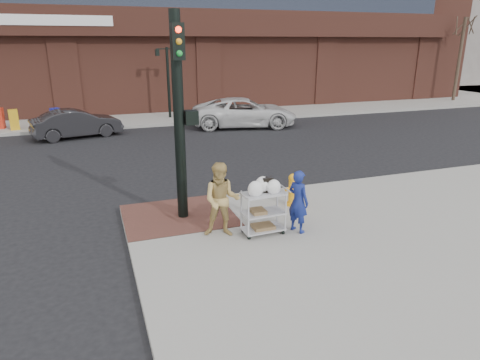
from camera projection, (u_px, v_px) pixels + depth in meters
name	position (u px, v px, depth m)	size (l,w,h in m)	color
ground	(210.00, 231.00, 10.53)	(220.00, 220.00, 0.00)	black
sidewalk_far	(244.00, 87.00, 43.17)	(65.00, 36.00, 0.15)	gray
brick_curb_ramp	(179.00, 215.00, 11.10)	(2.80, 2.40, 0.01)	#4E2E24
filler_block	(431.00, 4.00, 54.49)	(14.00, 20.00, 18.00)	slate
bare_tree_a	(466.00, 15.00, 30.99)	(1.80, 1.80, 7.20)	#382B21
lamp_post	(168.00, 75.00, 24.71)	(1.32, 0.22, 4.00)	black
traffic_signal_pole	(180.00, 113.00, 10.20)	(0.61, 0.51, 5.00)	black
woman_blue	(298.00, 201.00, 9.96)	(0.55, 0.36, 1.51)	navy
pedestrian_tan	(222.00, 200.00, 9.71)	(0.85, 0.66, 1.75)	tan
sedan_dark	(77.00, 123.00, 20.62)	(1.44, 4.14, 1.37)	black
minivan_white	(244.00, 112.00, 23.19)	(2.60, 5.63, 1.56)	silver
utility_cart	(263.00, 209.00, 9.88)	(1.01, 0.59, 1.36)	#A6A6AC
fire_hydrant	(292.00, 189.00, 11.65)	(0.43, 0.30, 0.91)	#F5A214
newsbox_yellow	(14.00, 120.00, 21.73)	(0.43, 0.39, 1.03)	gold
newsbox_blue	(56.00, 118.00, 22.21)	(0.43, 0.39, 1.02)	navy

